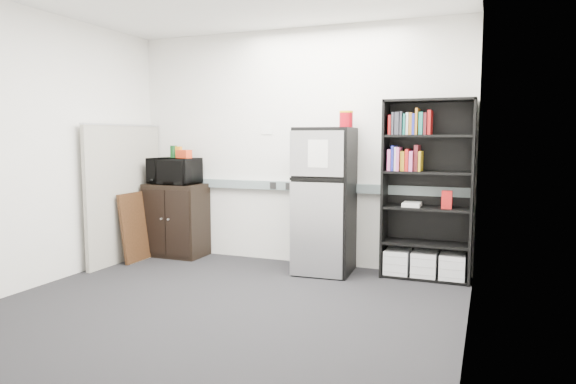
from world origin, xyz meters
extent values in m
plane|color=black|center=(0.00, 0.00, 0.00)|extent=(4.00, 4.00, 0.00)
cube|color=white|center=(0.00, 1.75, 1.35)|extent=(4.00, 0.02, 2.70)
cube|color=white|center=(2.00, 0.00, 1.35)|extent=(0.02, 3.50, 2.70)
cube|color=white|center=(-2.00, 0.00, 1.35)|extent=(0.02, 3.50, 2.70)
cube|color=slate|center=(0.00, 1.72, 0.90)|extent=(3.92, 0.05, 0.10)
cube|color=white|center=(-0.35, 1.74, 1.55)|extent=(0.14, 0.00, 0.10)
cube|color=black|center=(1.09, 1.56, 0.93)|extent=(0.02, 0.34, 1.85)
cube|color=black|center=(1.97, 1.56, 0.93)|extent=(0.02, 0.34, 1.85)
cube|color=black|center=(1.53, 1.72, 0.93)|extent=(0.90, 0.02, 1.85)
cube|color=black|center=(1.53, 1.56, 1.84)|extent=(0.90, 0.34, 0.02)
cube|color=black|center=(1.53, 1.56, 0.02)|extent=(0.85, 0.32, 0.03)
cube|color=black|center=(1.53, 1.56, 0.37)|extent=(0.85, 0.32, 0.03)
cube|color=black|center=(1.53, 1.56, 0.74)|extent=(0.85, 0.32, 0.02)
cube|color=black|center=(1.53, 1.56, 1.11)|extent=(0.85, 0.32, 0.02)
cube|color=black|center=(1.53, 1.56, 1.48)|extent=(0.85, 0.32, 0.02)
cube|color=silver|center=(1.25, 1.55, 0.16)|extent=(0.25, 0.30, 0.25)
cube|color=silver|center=(1.53, 1.55, 0.16)|extent=(0.25, 0.30, 0.25)
cube|color=silver|center=(1.81, 1.55, 0.16)|extent=(0.25, 0.30, 0.25)
cube|color=#9C978A|center=(-1.90, 1.08, 0.80)|extent=(0.05, 1.30, 1.60)
cube|color=#B2B2B7|center=(-1.90, 1.08, 1.61)|extent=(0.06, 1.30, 0.02)
cube|color=black|center=(-1.48, 1.50, 0.45)|extent=(0.72, 0.45, 0.90)
cube|color=black|center=(-1.65, 1.28, 0.45)|extent=(0.33, 0.01, 0.79)
cube|color=black|center=(-1.30, 1.28, 0.45)|extent=(0.33, 0.01, 0.79)
cylinder|color=#B2B2B7|center=(-1.53, 1.26, 0.49)|extent=(0.02, 0.02, 0.02)
cylinder|color=#B2B2B7|center=(-1.43, 1.26, 0.49)|extent=(0.02, 0.02, 0.02)
imported|color=black|center=(-1.48, 1.48, 1.06)|extent=(0.59, 0.40, 0.32)
cube|color=#195928|center=(-1.50, 1.52, 1.29)|extent=(0.08, 0.06, 0.15)
cube|color=#0C3812|center=(-1.50, 1.52, 1.29)|extent=(0.08, 0.06, 0.15)
cube|color=orange|center=(-1.43, 1.52, 1.29)|extent=(0.07, 0.06, 0.14)
cube|color=red|center=(-1.32, 1.47, 1.27)|extent=(0.20, 0.14, 0.10)
cube|color=black|center=(0.47, 1.43, 0.78)|extent=(0.62, 0.62, 1.55)
cube|color=#BDBCC1|center=(0.47, 1.12, 1.30)|extent=(0.57, 0.05, 0.47)
cube|color=#BDBCC1|center=(0.47, 1.12, 0.51)|extent=(0.57, 0.05, 0.99)
cube|color=black|center=(0.47, 1.11, 1.04)|extent=(0.56, 0.04, 0.03)
cube|color=white|center=(0.49, 1.11, 1.30)|extent=(0.21, 0.01, 0.28)
cube|color=black|center=(0.47, 1.43, 1.56)|extent=(0.62, 0.62, 0.02)
cylinder|color=#A00712|center=(0.67, 1.55, 1.66)|extent=(0.14, 0.14, 0.18)
cylinder|color=gold|center=(0.67, 1.55, 1.76)|extent=(0.15, 0.15, 0.02)
cube|color=black|center=(-1.77, 1.17, 0.41)|extent=(0.14, 0.64, 0.82)
cube|color=beige|center=(-1.75, 1.17, 0.41)|extent=(0.09, 0.54, 0.69)
camera|label=1|loc=(2.12, -3.83, 1.47)|focal=32.00mm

